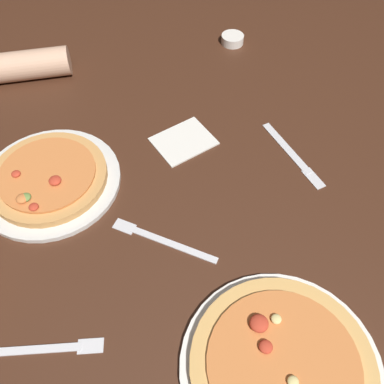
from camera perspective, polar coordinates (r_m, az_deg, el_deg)
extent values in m
cube|color=#3D2114|center=(0.91, 0.00, -1.33)|extent=(2.40, 2.40, 0.03)
cylinder|color=silver|center=(0.75, 12.09, -22.56)|extent=(0.33, 0.33, 0.01)
cylinder|color=tan|center=(0.74, 12.30, -22.27)|extent=(0.30, 0.30, 0.02)
cylinder|color=#C67038|center=(0.73, 12.47, -22.02)|extent=(0.25, 0.25, 0.01)
ellipsoid|color=#DBC67A|center=(0.74, 11.47, -16.68)|extent=(0.02, 0.02, 0.01)
ellipsoid|color=#B73823|center=(0.72, 10.08, -20.14)|extent=(0.02, 0.02, 0.01)
ellipsoid|color=#B73823|center=(0.73, 9.17, -17.34)|extent=(0.03, 0.03, 0.02)
ellipsoid|color=#DBC67A|center=(0.72, 13.68, -23.91)|extent=(0.02, 0.02, 0.01)
cylinder|color=silver|center=(0.97, -18.85, 1.43)|extent=(0.31, 0.31, 0.01)
cylinder|color=tan|center=(0.96, -19.08, 1.98)|extent=(0.25, 0.25, 0.02)
cylinder|color=#C67038|center=(0.95, -19.27, 2.44)|extent=(0.21, 0.21, 0.01)
ellipsoid|color=#B73823|center=(0.96, -22.98, 2.31)|extent=(0.02, 0.02, 0.01)
ellipsoid|color=#C67038|center=(0.91, -22.26, -0.84)|extent=(0.02, 0.02, 0.01)
ellipsoid|color=#B73823|center=(0.92, -18.26, 1.51)|extent=(0.03, 0.03, 0.01)
ellipsoid|color=#B73823|center=(0.89, -20.88, -1.92)|extent=(0.02, 0.02, 0.01)
ellipsoid|color=olive|center=(0.91, -21.86, -0.68)|extent=(0.02, 0.02, 0.01)
cylinder|color=silver|center=(1.31, 5.56, 20.11)|extent=(0.07, 0.07, 0.03)
cube|color=silver|center=(1.00, -1.17, 7.06)|extent=(0.15, 0.12, 0.01)
cube|color=silver|center=(0.83, -2.64, -7.13)|extent=(0.13, 0.16, 0.01)
cube|color=silver|center=(0.86, -9.28, -4.56)|extent=(0.05, 0.05, 0.00)
cube|color=silver|center=(1.01, 12.81, 5.98)|extent=(0.02, 0.18, 0.01)
cube|color=silver|center=(0.96, 16.32, 1.86)|extent=(0.02, 0.06, 0.00)
cube|color=silver|center=(0.80, -20.91, -19.51)|extent=(0.15, 0.08, 0.01)
cube|color=silver|center=(0.77, -13.74, -19.77)|extent=(0.05, 0.04, 0.00)
cylinder|color=tan|center=(1.24, -21.71, 15.83)|extent=(0.24, 0.14, 0.08)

